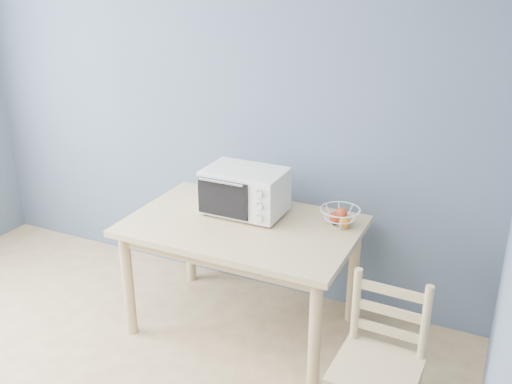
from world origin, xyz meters
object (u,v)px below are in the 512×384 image
at_px(dining_table, 242,238).
at_px(dining_chair, 378,368).
at_px(fruit_basket, 340,216).
at_px(toaster_oven, 242,190).

bearing_deg(dining_table, dining_chair, -28.85).
bearing_deg(fruit_basket, dining_chair, -59.55).
height_order(toaster_oven, fruit_basket, toaster_oven).
bearing_deg(toaster_oven, dining_chair, -32.72).
bearing_deg(fruit_basket, toaster_oven, -172.69).
bearing_deg(dining_table, toaster_oven, 116.76).
bearing_deg(dining_chair, toaster_oven, 149.19).
xyz_separation_m(dining_table, dining_chair, (1.01, -0.56, -0.23)).
relative_size(dining_table, fruit_basket, 4.36).
relative_size(dining_table, toaster_oven, 2.79).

